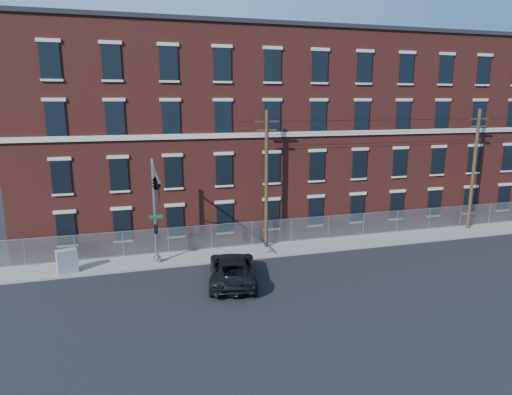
{
  "coord_description": "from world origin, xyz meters",
  "views": [
    {
      "loc": [
        -7.26,
        -24.26,
        10.73
      ],
      "look_at": [
        0.76,
        4.0,
        4.28
      ],
      "focal_mm": 30.92,
      "sensor_mm": 36.0,
      "label": 1
    }
  ],
  "objects_px": {
    "traffic_signal_mast": "(156,192)",
    "utility_pole_near": "(267,178)",
    "pickup_truck": "(232,269)",
    "utility_cabinet": "(67,261)"
  },
  "relations": [
    {
      "from": "utility_pole_near",
      "to": "utility_cabinet",
      "type": "distance_m",
      "value": 14.35
    },
    {
      "from": "traffic_signal_mast",
      "to": "pickup_truck",
      "type": "distance_m",
      "value": 6.51
    },
    {
      "from": "utility_pole_near",
      "to": "pickup_truck",
      "type": "relative_size",
      "value": 1.69
    },
    {
      "from": "traffic_signal_mast",
      "to": "utility_pole_near",
      "type": "height_order",
      "value": "utility_pole_near"
    },
    {
      "from": "traffic_signal_mast",
      "to": "utility_cabinet",
      "type": "bearing_deg",
      "value": 160.06
    },
    {
      "from": "utility_pole_near",
      "to": "utility_cabinet",
      "type": "xyz_separation_m",
      "value": [
        -13.56,
        -1.4,
        -4.47
      ]
    },
    {
      "from": "traffic_signal_mast",
      "to": "utility_pole_near",
      "type": "relative_size",
      "value": 0.7
    },
    {
      "from": "traffic_signal_mast",
      "to": "pickup_truck",
      "type": "height_order",
      "value": "traffic_signal_mast"
    },
    {
      "from": "utility_cabinet",
      "to": "pickup_truck",
      "type": "bearing_deg",
      "value": -39.24
    },
    {
      "from": "pickup_truck",
      "to": "utility_cabinet",
      "type": "bearing_deg",
      "value": -10.88
    }
  ]
}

